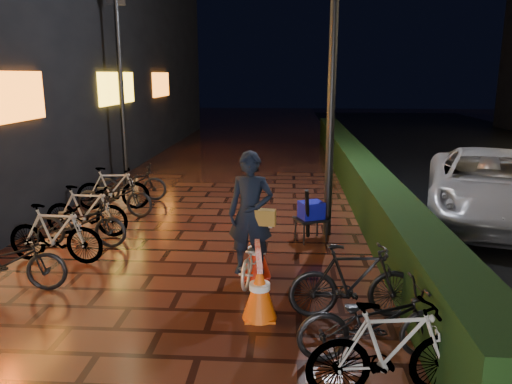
# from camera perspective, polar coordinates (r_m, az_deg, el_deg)

# --- Properties ---
(ground) EXTENTS (80.00, 80.00, 0.00)m
(ground) POSITION_cam_1_polar(r_m,az_deg,el_deg) (6.31, -10.88, -15.31)
(ground) COLOR #381911
(ground) RESTS_ON ground
(hedge) EXTENTS (0.70, 20.00, 1.00)m
(hedge) POSITION_cam_1_polar(r_m,az_deg,el_deg) (13.69, 11.26, 2.57)
(hedge) COLOR black
(hedge) RESTS_ON ground
(van) EXTENTS (3.70, 5.63, 1.44)m
(van) POSITION_cam_1_polar(r_m,az_deg,el_deg) (11.48, 25.10, 0.64)
(van) COLOR #B9B8BD
(van) RESTS_ON ground
(lamp_post_hedge) EXTENTS (0.53, 0.22, 5.57)m
(lamp_post_hedge) POSITION_cam_1_polar(r_m,az_deg,el_deg) (9.24, 8.72, 13.58)
(lamp_post_hedge) COLOR black
(lamp_post_hedge) RESTS_ON ground
(lamp_post_sf) EXTENTS (0.49, 0.17, 5.07)m
(lamp_post_sf) POSITION_cam_1_polar(r_m,az_deg,el_deg) (14.10, -15.20, 12.03)
(lamp_post_sf) COLOR black
(lamp_post_sf) RESTS_ON ground
(cyclist) EXTENTS (0.73, 1.41, 1.94)m
(cyclist) POSITION_cam_1_polar(r_m,az_deg,el_deg) (7.33, -0.52, -4.76)
(cyclist) COLOR silver
(cyclist) RESTS_ON ground
(traffic_barrier) EXTENTS (0.57, 1.74, 0.70)m
(traffic_barrier) POSITION_cam_1_polar(r_m,az_deg,el_deg) (6.95, 0.22, -9.07)
(traffic_barrier) COLOR #EF520C
(traffic_barrier) RESTS_ON ground
(cart_assembly) EXTENTS (0.70, 0.76, 1.06)m
(cart_assembly) POSITION_cam_1_polar(r_m,az_deg,el_deg) (9.15, 6.30, -2.32)
(cart_assembly) COLOR black
(cart_assembly) RESTS_ON ground
(parked_bikes_storefront) EXTENTS (1.98, 6.03, 0.98)m
(parked_bikes_storefront) POSITION_cam_1_polar(r_m,az_deg,el_deg) (10.11, -18.41, -1.91)
(parked_bikes_storefront) COLOR black
(parked_bikes_storefront) RESTS_ON ground
(parked_bikes_hedge) EXTENTS (1.82, 2.21, 0.98)m
(parked_bikes_hedge) POSITION_cam_1_polar(r_m,az_deg,el_deg) (5.68, 13.05, -13.50)
(parked_bikes_hedge) COLOR black
(parked_bikes_hedge) RESTS_ON ground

